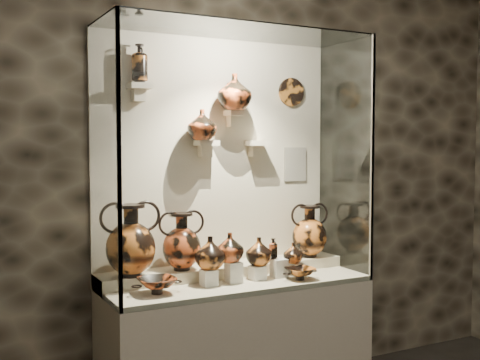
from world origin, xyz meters
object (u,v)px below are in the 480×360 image
at_px(amphora_left, 131,240).
at_px(lekythos_small, 273,247).
at_px(amphora_mid, 182,241).
at_px(ovoid_vase_b, 234,92).
at_px(lekythos_tall, 139,61).
at_px(jug_e, 293,253).
at_px(amphora_right, 309,231).
at_px(ovoid_vase_a, 202,125).
at_px(jug_a, 210,253).
at_px(kylix_right, 300,272).
at_px(jug_c, 259,251).
at_px(kylix_left, 157,284).
at_px(jug_b, 230,247).

bearing_deg(amphora_left, lekythos_small, -17.84).
bearing_deg(amphora_mid, ovoid_vase_b, 28.64).
distance_m(lekythos_tall, ovoid_vase_b, 0.65).
bearing_deg(jug_e, lekythos_small, 166.24).
xyz_separation_m(amphora_right, lekythos_small, (-0.41, -0.18, -0.06)).
bearing_deg(ovoid_vase_a, jug_a, -105.09).
xyz_separation_m(amphora_right, kylix_right, (-0.29, -0.32, -0.21)).
bearing_deg(lekythos_tall, jug_c, -21.87).
height_order(amphora_left, ovoid_vase_b, ovoid_vase_b).
height_order(amphora_right, jug_e, amphora_right).
bearing_deg(amphora_left, jug_a, -26.75).
bearing_deg(kylix_left, amphora_mid, 43.55).
distance_m(lekythos_tall, ovoid_vase_a, 0.56).
distance_m(amphora_left, jug_b, 0.61).
distance_m(amphora_right, ovoid_vase_b, 1.11).
height_order(amphora_left, jug_e, amphora_left).
bearing_deg(ovoid_vase_a, kylix_right, -37.98).
xyz_separation_m(jug_a, lekythos_tall, (-0.35, 0.27, 1.17)).
bearing_deg(jug_c, jug_b, 155.88).
distance_m(amphora_left, kylix_left, 0.32).
distance_m(amphora_left, jug_c, 0.82).
xyz_separation_m(amphora_left, jug_c, (0.79, -0.15, -0.11)).
bearing_deg(jug_b, ovoid_vase_a, 88.29).
height_order(kylix_right, ovoid_vase_b, ovoid_vase_b).
height_order(lekythos_tall, ovoid_vase_a, lekythos_tall).
bearing_deg(amphora_mid, kylix_left, -112.89).
height_order(amphora_mid, lekythos_small, amphora_mid).
distance_m(jug_b, ovoid_vase_b, 1.02).
relative_size(jug_e, lekythos_small, 0.89).
bearing_deg(jug_b, jug_a, 158.58).
bearing_deg(lekythos_small, kylix_left, 177.03).
xyz_separation_m(jug_b, lekythos_small, (0.31, 0.00, -0.03)).
xyz_separation_m(amphora_left, lekythos_tall, (0.10, 0.12, 1.08)).
bearing_deg(jug_b, jug_c, -21.42).
height_order(jug_e, lekythos_tall, lekythos_tall).
bearing_deg(jug_a, amphora_right, 17.21).
bearing_deg(jug_c, lekythos_tall, 134.40).
bearing_deg(kylix_left, ovoid_vase_a, 34.80).
bearing_deg(kylix_right, jug_c, 138.40).
bearing_deg(jug_c, ovoid_vase_b, 82.86).
distance_m(amphora_right, kylix_right, 0.48).
bearing_deg(jug_e, ovoid_vase_a, 145.50).
height_order(amphora_right, lekythos_tall, lekythos_tall).
xyz_separation_m(jug_b, kylix_left, (-0.50, -0.06, -0.16)).
relative_size(amphora_left, kylix_right, 1.85).
distance_m(jug_a, ovoid_vase_a, 0.82).
distance_m(jug_a, jug_e, 0.60).
height_order(jug_e, ovoid_vase_b, ovoid_vase_b).
bearing_deg(jug_c, lekythos_small, -24.12).
distance_m(jug_a, lekythos_small, 0.45).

